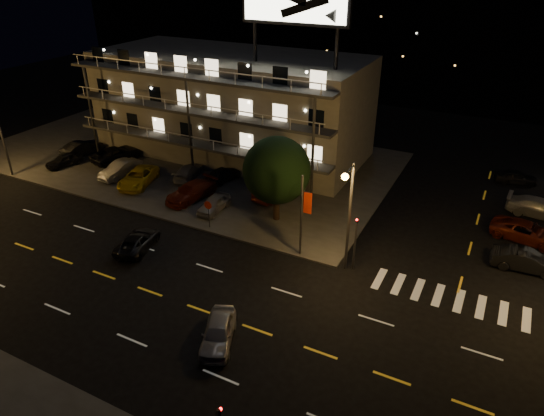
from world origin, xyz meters
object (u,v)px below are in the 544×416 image
at_px(lot_car_7, 188,171).
at_px(side_car_0, 526,261).
at_px(tree, 276,172).
at_px(road_car_west, 138,241).
at_px(lot_car_2, 138,178).
at_px(lot_car_4, 214,204).
at_px(road_car_east, 218,332).

height_order(lot_car_7, side_car_0, side_car_0).
relative_size(tree, lot_car_7, 1.61).
bearing_deg(road_car_west, side_car_0, -170.62).
height_order(lot_car_7, road_car_west, lot_car_7).
bearing_deg(road_car_west, tree, -142.40).
bearing_deg(tree, lot_car_7, 162.99).
relative_size(lot_car_2, road_car_west, 1.17).
distance_m(lot_car_2, side_car_0, 33.11).
bearing_deg(lot_car_4, tree, 10.38).
xyz_separation_m(tree, lot_car_4, (-5.31, -1.13, -3.55)).
bearing_deg(lot_car_7, lot_car_2, 33.31).
height_order(lot_car_4, road_car_east, lot_car_4).
distance_m(tree, lot_car_4, 6.48).
xyz_separation_m(lot_car_7, road_car_east, (14.64, -17.52, -0.08)).
relative_size(side_car_0, road_car_west, 1.03).
height_order(side_car_0, road_car_east, side_car_0).
xyz_separation_m(tree, lot_car_2, (-14.49, -0.02, -3.47)).
xyz_separation_m(lot_car_2, lot_car_4, (9.18, -1.11, -0.08)).
relative_size(lot_car_4, lot_car_7, 0.85).
distance_m(tree, lot_car_2, 14.90).
bearing_deg(road_car_west, road_car_east, 140.40).
bearing_deg(tree, lot_car_4, -167.97).
height_order(tree, side_car_0, tree).
bearing_deg(tree, road_car_west, -130.38).
height_order(lot_car_2, road_car_west, lot_car_2).
distance_m(lot_car_4, road_car_west, 7.64).
bearing_deg(lot_car_7, road_car_west, 94.97).
distance_m(lot_car_2, road_car_east, 22.75).
height_order(lot_car_2, lot_car_4, lot_car_2).
bearing_deg(road_car_west, lot_car_4, -116.70).
bearing_deg(lot_car_4, road_car_west, -106.33).
bearing_deg(lot_car_7, road_car_east, 116.37).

